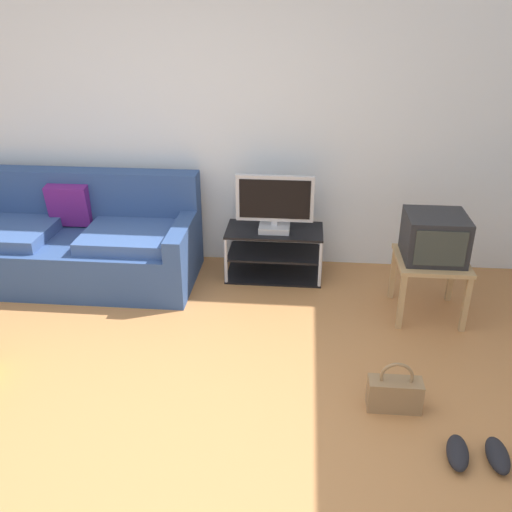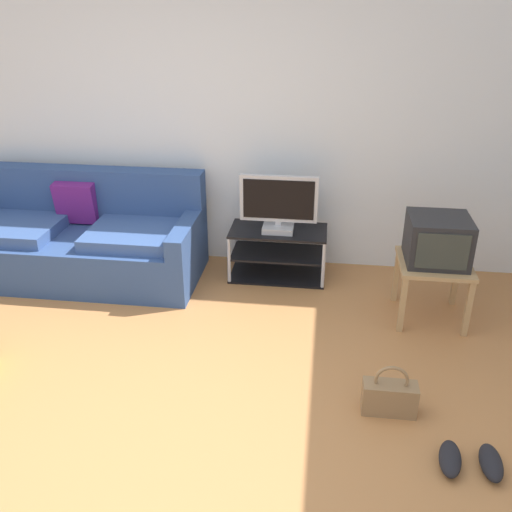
{
  "view_description": "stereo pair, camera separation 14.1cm",
  "coord_description": "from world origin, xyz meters",
  "px_view_note": "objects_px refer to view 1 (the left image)",
  "views": [
    {
      "loc": [
        0.84,
        -2.25,
        2.24
      ],
      "look_at": [
        0.53,
        1.25,
        0.58
      ],
      "focal_mm": 38.85,
      "sensor_mm": 36.0,
      "label": 1
    },
    {
      "loc": [
        0.98,
        -2.23,
        2.24
      ],
      "look_at": [
        0.53,
        1.25,
        0.58
      ],
      "focal_mm": 38.85,
      "sensor_mm": 36.0,
      "label": 2
    }
  ],
  "objects_px": {
    "flat_tv": "(275,204)",
    "handbag": "(395,393)",
    "tv_stand": "(274,253)",
    "couch": "(75,243)",
    "crt_tv": "(435,237)",
    "sneakers_pair": "(478,454)",
    "side_table": "(430,268)"
  },
  "relations": [
    {
      "from": "flat_tv",
      "to": "crt_tv",
      "type": "height_order",
      "value": "flat_tv"
    },
    {
      "from": "crt_tv",
      "to": "flat_tv",
      "type": "bearing_deg",
      "value": 157.44
    },
    {
      "from": "side_table",
      "to": "handbag",
      "type": "xyz_separation_m",
      "value": [
        -0.38,
        -1.13,
        -0.28
      ]
    },
    {
      "from": "tv_stand",
      "to": "handbag",
      "type": "distance_m",
      "value": 1.86
    },
    {
      "from": "tv_stand",
      "to": "sneakers_pair",
      "type": "xyz_separation_m",
      "value": [
        1.2,
        -2.05,
        -0.17
      ]
    },
    {
      "from": "couch",
      "to": "handbag",
      "type": "bearing_deg",
      "value": -30.83
    },
    {
      "from": "side_table",
      "to": "crt_tv",
      "type": "relative_size",
      "value": 1.19
    },
    {
      "from": "couch",
      "to": "sneakers_pair",
      "type": "relative_size",
      "value": 5.97
    },
    {
      "from": "crt_tv",
      "to": "sneakers_pair",
      "type": "xyz_separation_m",
      "value": [
        0.0,
        -1.53,
        -0.59
      ]
    },
    {
      "from": "handbag",
      "to": "couch",
      "type": "bearing_deg",
      "value": 149.17
    },
    {
      "from": "sneakers_pair",
      "to": "flat_tv",
      "type": "bearing_deg",
      "value": 120.73
    },
    {
      "from": "couch",
      "to": "handbag",
      "type": "relative_size",
      "value": 6.35
    },
    {
      "from": "flat_tv",
      "to": "crt_tv",
      "type": "xyz_separation_m",
      "value": [
        1.2,
        -0.5,
        -0.03
      ]
    },
    {
      "from": "tv_stand",
      "to": "couch",
      "type": "bearing_deg",
      "value": -174.55
    },
    {
      "from": "couch",
      "to": "tv_stand",
      "type": "distance_m",
      "value": 1.71
    },
    {
      "from": "tv_stand",
      "to": "sneakers_pair",
      "type": "relative_size",
      "value": 2.37
    },
    {
      "from": "tv_stand",
      "to": "handbag",
      "type": "bearing_deg",
      "value": -63.87
    },
    {
      "from": "flat_tv",
      "to": "crt_tv",
      "type": "relative_size",
      "value": 1.49
    },
    {
      "from": "couch",
      "to": "side_table",
      "type": "relative_size",
      "value": 4.0
    },
    {
      "from": "flat_tv",
      "to": "side_table",
      "type": "distance_m",
      "value": 1.34
    },
    {
      "from": "tv_stand",
      "to": "flat_tv",
      "type": "height_order",
      "value": "flat_tv"
    },
    {
      "from": "flat_tv",
      "to": "sneakers_pair",
      "type": "bearing_deg",
      "value": -59.27
    },
    {
      "from": "flat_tv",
      "to": "side_table",
      "type": "xyz_separation_m",
      "value": [
        1.2,
        -0.52,
        -0.28
      ]
    },
    {
      "from": "crt_tv",
      "to": "couch",
      "type": "bearing_deg",
      "value": 172.95
    },
    {
      "from": "flat_tv",
      "to": "handbag",
      "type": "relative_size",
      "value": 1.98
    },
    {
      "from": "handbag",
      "to": "sneakers_pair",
      "type": "height_order",
      "value": "handbag"
    },
    {
      "from": "side_table",
      "to": "sneakers_pair",
      "type": "distance_m",
      "value": 1.55
    },
    {
      "from": "tv_stand",
      "to": "side_table",
      "type": "xyz_separation_m",
      "value": [
        1.2,
        -0.54,
        0.18
      ]
    },
    {
      "from": "handbag",
      "to": "crt_tv",
      "type": "bearing_deg",
      "value": 71.42
    },
    {
      "from": "handbag",
      "to": "sneakers_pair",
      "type": "xyz_separation_m",
      "value": [
        0.39,
        -0.38,
        -0.07
      ]
    },
    {
      "from": "crt_tv",
      "to": "handbag",
      "type": "distance_m",
      "value": 1.32
    },
    {
      "from": "side_table",
      "to": "crt_tv",
      "type": "distance_m",
      "value": 0.25
    }
  ]
}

